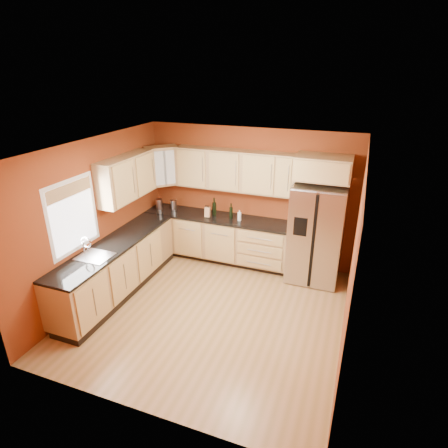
% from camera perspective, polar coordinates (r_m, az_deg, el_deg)
% --- Properties ---
extents(floor, '(4.00, 4.00, 0.00)m').
position_cam_1_polar(floor, '(6.12, -2.07, -13.16)').
color(floor, olive).
rests_on(floor, ground).
extents(ceiling, '(4.00, 4.00, 0.00)m').
position_cam_1_polar(ceiling, '(5.04, -2.50, 11.44)').
color(ceiling, silver).
rests_on(ceiling, wall_back).
extents(wall_back, '(4.00, 0.04, 2.60)m').
position_cam_1_polar(wall_back, '(7.21, 3.88, 4.25)').
color(wall_back, maroon).
rests_on(wall_back, floor).
extents(wall_front, '(4.00, 0.04, 2.60)m').
position_cam_1_polar(wall_front, '(3.94, -13.84, -13.60)').
color(wall_front, maroon).
rests_on(wall_front, floor).
extents(wall_left, '(0.04, 4.00, 2.60)m').
position_cam_1_polar(wall_left, '(6.44, -18.92, 0.69)').
color(wall_left, maroon).
rests_on(wall_left, floor).
extents(wall_right, '(0.04, 4.00, 2.60)m').
position_cam_1_polar(wall_right, '(5.10, 19.05, -5.29)').
color(wall_right, maroon).
rests_on(wall_right, floor).
extents(base_cabinets_back, '(2.90, 0.60, 0.88)m').
position_cam_1_polar(base_cabinets_back, '(7.43, -1.03, -2.25)').
color(base_cabinets_back, '#9E854D').
rests_on(base_cabinets_back, floor).
extents(base_cabinets_left, '(0.60, 2.80, 0.88)m').
position_cam_1_polar(base_cabinets_left, '(6.63, -15.93, -6.55)').
color(base_cabinets_left, '#9E854D').
rests_on(base_cabinets_left, floor).
extents(countertop_back, '(2.90, 0.62, 0.04)m').
position_cam_1_polar(countertop_back, '(7.24, -1.09, 1.02)').
color(countertop_back, black).
rests_on(countertop_back, base_cabinets_back).
extents(countertop_left, '(0.62, 2.80, 0.04)m').
position_cam_1_polar(countertop_left, '(6.41, -16.30, -2.98)').
color(countertop_left, black).
rests_on(countertop_left, base_cabinets_left).
extents(upper_cabinets_back, '(2.30, 0.33, 0.75)m').
position_cam_1_polar(upper_cabinets_back, '(6.98, 1.61, 8.17)').
color(upper_cabinets_back, '#9E854D').
rests_on(upper_cabinets_back, wall_back).
extents(upper_cabinets_left, '(0.33, 1.35, 0.75)m').
position_cam_1_polar(upper_cabinets_left, '(6.72, -14.57, 6.86)').
color(upper_cabinets_left, '#9E854D').
rests_on(upper_cabinets_left, wall_left).
extents(corner_upper_cabinet, '(0.67, 0.67, 0.75)m').
position_cam_1_polar(corner_upper_cabinet, '(7.40, -9.38, 8.75)').
color(corner_upper_cabinet, '#9E854D').
rests_on(corner_upper_cabinet, wall_back).
extents(over_fridge_cabinet, '(0.92, 0.60, 0.40)m').
position_cam_1_polar(over_fridge_cabinet, '(6.47, 14.90, 8.27)').
color(over_fridge_cabinet, '#9E854D').
rests_on(over_fridge_cabinet, wall_back).
extents(refrigerator, '(0.90, 0.75, 1.78)m').
position_cam_1_polar(refrigerator, '(6.77, 13.84, -1.40)').
color(refrigerator, '#A5A5A9').
rests_on(refrigerator, floor).
extents(window, '(0.03, 0.90, 1.00)m').
position_cam_1_polar(window, '(5.99, -22.00, 1.17)').
color(window, white).
rests_on(window, wall_left).
extents(sink_faucet, '(0.50, 0.42, 0.30)m').
position_cam_1_polar(sink_faucet, '(6.00, -19.25, -3.44)').
color(sink_faucet, silver).
rests_on(sink_faucet, countertop_left).
extents(canister_left, '(0.13, 0.13, 0.21)m').
position_cam_1_polar(canister_left, '(7.67, -9.84, 2.98)').
color(canister_left, '#A5A5A9').
rests_on(canister_left, countertop_back).
extents(canister_right, '(0.15, 0.15, 0.20)m').
position_cam_1_polar(canister_right, '(7.62, -7.68, 2.92)').
color(canister_right, '#A5A5A9').
rests_on(canister_right, countertop_back).
extents(wine_bottle_a, '(0.10, 0.10, 0.35)m').
position_cam_1_polar(wine_bottle_a, '(7.24, -1.50, 2.67)').
color(wine_bottle_a, black).
rests_on(wine_bottle_a, countertop_back).
extents(wine_bottle_b, '(0.08, 0.08, 0.30)m').
position_cam_1_polar(wine_bottle_b, '(7.09, 1.08, 2.02)').
color(wine_bottle_b, black).
rests_on(wine_bottle_b, countertop_back).
extents(knife_block, '(0.11, 0.10, 0.20)m').
position_cam_1_polar(knife_block, '(7.19, -2.53, 1.85)').
color(knife_block, tan).
rests_on(knife_block, countertop_back).
extents(soap_dispenser, '(0.08, 0.08, 0.20)m').
position_cam_1_polar(soap_dispenser, '(7.01, 2.36, 1.30)').
color(soap_dispenser, white).
rests_on(soap_dispenser, countertop_back).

